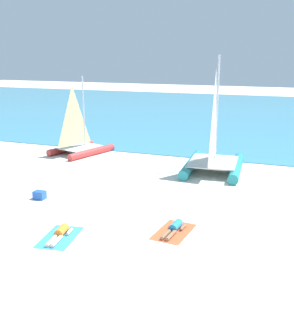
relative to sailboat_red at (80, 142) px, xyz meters
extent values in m
plane|color=silver|center=(6.65, -1.44, -0.72)|extent=(120.00, 120.00, 0.00)
cube|color=teal|center=(6.65, 21.30, -0.69)|extent=(120.00, 40.00, 0.05)
cylinder|color=#CC3838|center=(-0.88, 0.41, -0.51)|extent=(1.53, 3.64, 0.42)
cylinder|color=#CC3838|center=(0.96, -0.19, -0.51)|extent=(1.53, 3.64, 0.42)
cube|color=silver|center=(-0.02, -0.06, -0.27)|extent=(2.56, 2.84, 0.05)
cylinder|color=silver|center=(0.14, 0.44, 1.90)|extent=(0.09, 0.09, 4.39)
pyramid|color=#EAEA99|center=(-0.12, -0.38, 1.77)|extent=(0.64, 1.86, 3.69)
cylinder|color=teal|center=(7.52, -1.06, -0.45)|extent=(0.87, 4.69, 0.53)
cylinder|color=teal|center=(9.96, -0.88, -0.45)|extent=(0.87, 4.69, 0.53)
cube|color=silver|center=(8.75, -1.19, -0.15)|extent=(2.66, 3.16, 0.07)
cylinder|color=silver|center=(8.70, -0.53, 2.59)|extent=(0.11, 0.11, 5.56)
pyramid|color=white|center=(8.78, -1.63, 2.43)|extent=(0.24, 2.44, 4.67)
cube|color=#338CD8|center=(5.40, -11.08, -0.71)|extent=(1.37, 2.04, 0.01)
cylinder|color=orange|center=(5.37, -10.88, -0.56)|extent=(0.39, 0.66, 0.30)
sphere|color=beige|center=(5.31, -10.48, -0.56)|extent=(0.22, 0.22, 0.22)
cylinder|color=beige|center=(5.38, -11.54, -0.64)|extent=(0.25, 0.79, 0.14)
cylinder|color=beige|center=(5.56, -11.51, -0.64)|extent=(0.25, 0.79, 0.14)
cylinder|color=beige|center=(5.13, -10.76, -0.65)|extent=(0.17, 0.46, 0.10)
cylinder|color=beige|center=(5.57, -10.70, -0.65)|extent=(0.17, 0.46, 0.10)
cube|color=#EA5933|center=(8.98, -9.28, -0.71)|extent=(1.28, 2.00, 0.01)
cylinder|color=#268CCC|center=(9.00, -9.09, -0.56)|extent=(0.36, 0.65, 0.30)
sphere|color=#8C6647|center=(9.04, -8.68, -0.56)|extent=(0.22, 0.22, 0.22)
cylinder|color=#8C6647|center=(8.85, -9.72, -0.64)|extent=(0.21, 0.79, 0.14)
cylinder|color=#8C6647|center=(9.03, -9.74, -0.64)|extent=(0.21, 0.79, 0.14)
cylinder|color=#8C6647|center=(8.80, -8.91, -0.65)|extent=(0.14, 0.46, 0.10)
cylinder|color=#8C6647|center=(9.24, -8.95, -0.65)|extent=(0.14, 0.46, 0.10)
cube|color=blue|center=(2.50, -8.03, -0.54)|extent=(0.50, 0.36, 0.36)
camera|label=1|loc=(12.75, -22.23, 5.44)|focal=43.74mm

